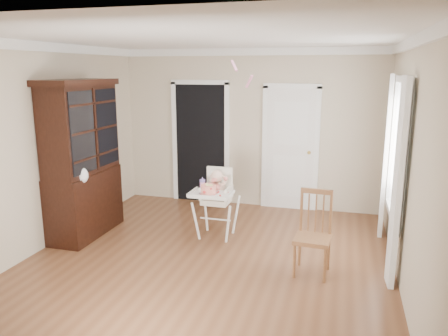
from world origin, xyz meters
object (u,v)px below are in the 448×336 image
(cake, at_px, (209,189))
(dining_chair, at_px, (313,236))
(china_cabinet, at_px, (82,159))
(high_chair, at_px, (216,195))
(sippy_cup, at_px, (203,184))

(cake, height_order, dining_chair, dining_chair)
(china_cabinet, xyz_separation_m, dining_chair, (3.27, -0.40, -0.65))
(cake, xyz_separation_m, china_cabinet, (-1.82, -0.18, 0.35))
(high_chair, xyz_separation_m, china_cabinet, (-1.86, -0.40, 0.49))
(high_chair, distance_m, dining_chair, 1.64)
(high_chair, distance_m, sippy_cup, 0.25)
(sippy_cup, bearing_deg, high_chair, 23.58)
(sippy_cup, distance_m, dining_chair, 1.78)
(sippy_cup, relative_size, china_cabinet, 0.09)
(high_chair, height_order, dining_chair, same)
(high_chair, relative_size, sippy_cup, 5.31)
(sippy_cup, relative_size, dining_chair, 0.19)
(china_cabinet, relative_size, dining_chair, 2.25)
(cake, bearing_deg, china_cabinet, -174.44)
(sippy_cup, height_order, china_cabinet, china_cabinet)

